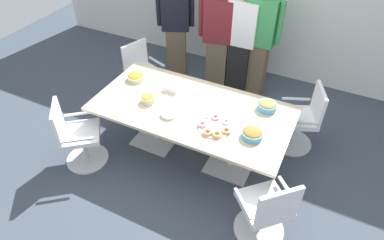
{
  "coord_description": "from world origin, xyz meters",
  "views": [
    {
      "loc": [
        1.4,
        -2.85,
        3.28
      ],
      "look_at": [
        0.0,
        0.0,
        0.55
      ],
      "focal_mm": 31.45,
      "sensor_mm": 36.0,
      "label": 1
    }
  ],
  "objects_px": {
    "office_chair_0": "(266,212)",
    "plate_stack": "(169,114)",
    "office_chair_3": "(77,137)",
    "snack_bowl_chips_orange": "(136,77)",
    "person_standing_0": "(176,25)",
    "snack_bowl_cookies": "(267,105)",
    "conference_table": "(192,115)",
    "office_chair_2": "(143,76)",
    "snack_bowl_chips_yellow": "(148,98)",
    "person_standing_3": "(259,38)",
    "office_chair_1": "(301,121)",
    "person_standing_2": "(241,39)",
    "napkin_pile": "(173,87)",
    "person_standing_1": "(218,36)",
    "donut_platter": "(215,126)",
    "snack_bowl_pretzels": "(252,133)"
  },
  "relations": [
    {
      "from": "office_chair_0",
      "to": "plate_stack",
      "type": "relative_size",
      "value": 4.69
    },
    {
      "from": "office_chair_0",
      "to": "plate_stack",
      "type": "bearing_deg",
      "value": 115.0
    },
    {
      "from": "office_chair_3",
      "to": "snack_bowl_chips_orange",
      "type": "xyz_separation_m",
      "value": [
        0.27,
        0.99,
        0.39
      ]
    },
    {
      "from": "person_standing_0",
      "to": "plate_stack",
      "type": "bearing_deg",
      "value": 92.89
    },
    {
      "from": "person_standing_0",
      "to": "snack_bowl_cookies",
      "type": "xyz_separation_m",
      "value": [
        1.94,
        -1.3,
        -0.08
      ]
    },
    {
      "from": "conference_table",
      "to": "plate_stack",
      "type": "bearing_deg",
      "value": -124.81
    },
    {
      "from": "office_chair_2",
      "to": "office_chair_3",
      "type": "relative_size",
      "value": 1.0
    },
    {
      "from": "snack_bowl_chips_yellow",
      "to": "plate_stack",
      "type": "bearing_deg",
      "value": -18.02
    },
    {
      "from": "person_standing_3",
      "to": "office_chair_1",
      "type": "bearing_deg",
      "value": 138.58
    },
    {
      "from": "office_chair_3",
      "to": "person_standing_0",
      "type": "height_order",
      "value": "person_standing_0"
    },
    {
      "from": "snack_bowl_cookies",
      "to": "person_standing_2",
      "type": "bearing_deg",
      "value": 122.25
    },
    {
      "from": "conference_table",
      "to": "office_chair_3",
      "type": "distance_m",
      "value": 1.45
    },
    {
      "from": "office_chair_0",
      "to": "snack_bowl_chips_orange",
      "type": "distance_m",
      "value": 2.4
    },
    {
      "from": "person_standing_2",
      "to": "snack_bowl_cookies",
      "type": "relative_size",
      "value": 7.49
    },
    {
      "from": "person_standing_3",
      "to": "person_standing_0",
      "type": "bearing_deg",
      "value": 2.32
    },
    {
      "from": "plate_stack",
      "to": "napkin_pile",
      "type": "xyz_separation_m",
      "value": [
        -0.21,
        0.49,
        0.02
      ]
    },
    {
      "from": "office_chair_2",
      "to": "person_standing_0",
      "type": "height_order",
      "value": "person_standing_0"
    },
    {
      "from": "conference_table",
      "to": "napkin_pile",
      "type": "xyz_separation_m",
      "value": [
        -0.39,
        0.24,
        0.16
      ]
    },
    {
      "from": "snack_bowl_cookies",
      "to": "plate_stack",
      "type": "bearing_deg",
      "value": -147.84
    },
    {
      "from": "person_standing_0",
      "to": "napkin_pile",
      "type": "distance_m",
      "value": 1.61
    },
    {
      "from": "snack_bowl_chips_orange",
      "to": "person_standing_1",
      "type": "bearing_deg",
      "value": 65.58
    },
    {
      "from": "office_chair_2",
      "to": "donut_platter",
      "type": "distance_m",
      "value": 1.91
    },
    {
      "from": "office_chair_2",
      "to": "office_chair_3",
      "type": "height_order",
      "value": "same"
    },
    {
      "from": "person_standing_3",
      "to": "napkin_pile",
      "type": "height_order",
      "value": "person_standing_3"
    },
    {
      "from": "office_chair_1",
      "to": "snack_bowl_pretzels",
      "type": "bearing_deg",
      "value": 133.94
    },
    {
      "from": "person_standing_0",
      "to": "donut_platter",
      "type": "distance_m",
      "value": 2.41
    },
    {
      "from": "office_chair_0",
      "to": "donut_platter",
      "type": "bearing_deg",
      "value": 100.96
    },
    {
      "from": "person_standing_3",
      "to": "snack_bowl_pretzels",
      "type": "relative_size",
      "value": 7.71
    },
    {
      "from": "conference_table",
      "to": "napkin_pile",
      "type": "relative_size",
      "value": 12.19
    },
    {
      "from": "office_chair_1",
      "to": "person_standing_2",
      "type": "relative_size",
      "value": 0.52
    },
    {
      "from": "office_chair_1",
      "to": "office_chair_2",
      "type": "relative_size",
      "value": 1.0
    },
    {
      "from": "person_standing_2",
      "to": "snack_bowl_chips_orange",
      "type": "bearing_deg",
      "value": 54.2
    },
    {
      "from": "office_chair_2",
      "to": "office_chair_1",
      "type": "bearing_deg",
      "value": 109.73
    },
    {
      "from": "snack_bowl_chips_orange",
      "to": "office_chair_1",
      "type": "bearing_deg",
      "value": 14.46
    },
    {
      "from": "office_chair_3",
      "to": "snack_bowl_chips_yellow",
      "type": "xyz_separation_m",
      "value": [
        0.67,
        0.64,
        0.4
      ]
    },
    {
      "from": "person_standing_3",
      "to": "snack_bowl_cookies",
      "type": "relative_size",
      "value": 7.83
    },
    {
      "from": "office_chair_1",
      "to": "person_standing_2",
      "type": "bearing_deg",
      "value": 31.38
    },
    {
      "from": "person_standing_2",
      "to": "donut_platter",
      "type": "relative_size",
      "value": 4.47
    },
    {
      "from": "snack_bowl_pretzels",
      "to": "napkin_pile",
      "type": "bearing_deg",
      "value": 161.29
    },
    {
      "from": "office_chair_0",
      "to": "office_chair_2",
      "type": "xyz_separation_m",
      "value": [
        -2.43,
        1.54,
        0.0
      ]
    },
    {
      "from": "person_standing_1",
      "to": "snack_bowl_cookies",
      "type": "distance_m",
      "value": 1.65
    },
    {
      "from": "snack_bowl_pretzels",
      "to": "person_standing_3",
      "type": "bearing_deg",
      "value": 105.96
    },
    {
      "from": "snack_bowl_chips_yellow",
      "to": "napkin_pile",
      "type": "bearing_deg",
      "value": 69.06
    },
    {
      "from": "person_standing_1",
      "to": "office_chair_2",
      "type": "bearing_deg",
      "value": 28.54
    },
    {
      "from": "person_standing_3",
      "to": "snack_bowl_cookies",
      "type": "xyz_separation_m",
      "value": [
        0.53,
        -1.29,
        -0.16
      ]
    },
    {
      "from": "snack_bowl_chips_orange",
      "to": "napkin_pile",
      "type": "distance_m",
      "value": 0.55
    },
    {
      "from": "person_standing_1",
      "to": "snack_bowl_pretzels",
      "type": "bearing_deg",
      "value": 110.0
    },
    {
      "from": "snack_bowl_pretzels",
      "to": "snack_bowl_chips_orange",
      "type": "bearing_deg",
      "value": 167.72
    },
    {
      "from": "office_chair_1",
      "to": "office_chair_3",
      "type": "xyz_separation_m",
      "value": [
        -2.42,
        -1.54,
        0.0
      ]
    },
    {
      "from": "snack_bowl_chips_yellow",
      "to": "person_standing_2",
      "type": "bearing_deg",
      "value": 72.15
    }
  ]
}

